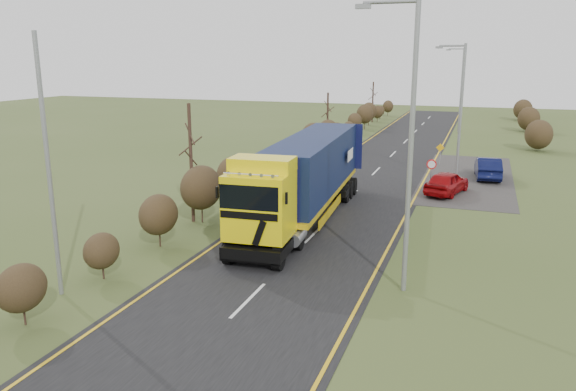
# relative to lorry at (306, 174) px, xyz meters

# --- Properties ---
(ground) EXTENTS (160.00, 160.00, 0.00)m
(ground) POSITION_rel_lorry_xyz_m (1.08, -6.10, -2.45)
(ground) COLOR #3D4D21
(ground) RESTS_ON ground
(road) EXTENTS (8.00, 120.00, 0.02)m
(road) POSITION_rel_lorry_xyz_m (1.08, 3.90, -2.44)
(road) COLOR black
(road) RESTS_ON ground
(layby) EXTENTS (6.00, 18.00, 0.02)m
(layby) POSITION_rel_lorry_xyz_m (7.58, 13.90, -2.44)
(layby) COLOR #312E2B
(layby) RESTS_ON ground
(lane_markings) EXTENTS (7.52, 116.00, 0.01)m
(lane_markings) POSITION_rel_lorry_xyz_m (1.08, 3.59, -2.42)
(lane_markings) COLOR gold
(lane_markings) RESTS_ON road
(hedgerow) EXTENTS (2.24, 102.04, 6.05)m
(hedgerow) POSITION_rel_lorry_xyz_m (-4.91, 1.80, -0.83)
(hedgerow) COLOR #322416
(hedgerow) RESTS_ON ground
(lorry) EXTENTS (3.40, 15.63, 4.32)m
(lorry) POSITION_rel_lorry_xyz_m (0.00, 0.00, 0.00)
(lorry) COLOR black
(lorry) RESTS_ON ground
(car_red_hatchback) EXTENTS (2.79, 4.53, 1.44)m
(car_red_hatchback) POSITION_rel_lorry_xyz_m (6.48, 8.36, -1.73)
(car_red_hatchback) COLOR #93070A
(car_red_hatchback) RESTS_ON ground
(car_blue_sedan) EXTENTS (1.92, 4.62, 1.49)m
(car_blue_sedan) POSITION_rel_lorry_xyz_m (8.86, 14.03, -1.71)
(car_blue_sedan) COLOR black
(car_blue_sedan) RESTS_ON ground
(streetlight_near) EXTENTS (2.15, 0.20, 10.18)m
(streetlight_near) POSITION_rel_lorry_xyz_m (5.92, -7.39, 3.19)
(streetlight_near) COLOR gray
(streetlight_near) RESTS_ON ground
(streetlight_mid) EXTENTS (1.94, 0.18, 9.10)m
(streetlight_mid) POSITION_rel_lorry_xyz_m (6.77, 11.52, 2.56)
(streetlight_mid) COLOR gray
(streetlight_mid) RESTS_ON ground
(streetlight_far) EXTENTS (1.97, 0.19, 9.25)m
(streetlight_far) POSITION_rel_lorry_xyz_m (5.56, 39.20, 2.65)
(streetlight_far) COLOR gray
(streetlight_far) RESTS_ON ground
(left_pole) EXTENTS (0.16, 0.16, 9.09)m
(left_pole) POSITION_rel_lorry_xyz_m (-5.49, -11.77, 2.10)
(left_pole) COLOR gray
(left_pole) RESTS_ON ground
(speed_sign) EXTENTS (0.60, 0.10, 2.18)m
(speed_sign) POSITION_rel_lorry_xyz_m (5.53, 7.99, -0.94)
(speed_sign) COLOR gray
(speed_sign) RESTS_ON ground
(warning_board) EXTENTS (0.64, 0.11, 1.67)m
(warning_board) POSITION_rel_lorry_xyz_m (5.28, 18.27, -1.46)
(warning_board) COLOR gray
(warning_board) RESTS_ON ground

